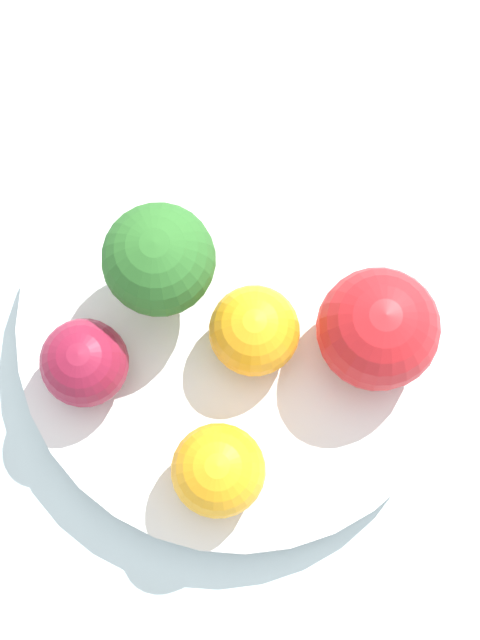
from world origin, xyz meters
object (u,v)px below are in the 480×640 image
(apple_green, at_px, (84,363))
(orange_back, at_px, (254,331))
(broccoli, at_px, (159,260))
(bowl, at_px, (240,330))
(orange_front, at_px, (218,470))
(apple_red, at_px, (378,329))

(apple_green, height_order, orange_back, orange_back)
(apple_green, xyz_separation_m, orange_back, (-0.05, 0.07, 0.00))
(broccoli, height_order, apple_green, broccoli)
(orange_back, bearing_deg, apple_green, -57.94)
(bowl, height_order, orange_back, orange_back)
(orange_back, bearing_deg, orange_front, 6.95)
(broccoli, distance_m, apple_red, 0.12)
(bowl, distance_m, orange_front, 0.09)
(broccoli, height_order, orange_back, broccoli)
(orange_front, bearing_deg, apple_red, 152.32)
(apple_red, xyz_separation_m, orange_front, (0.09, -0.05, -0.01))
(broccoli, bearing_deg, bowl, 82.60)
(orange_front, height_order, orange_back, same)
(bowl, xyz_separation_m, apple_red, (-0.02, 0.07, 0.05))
(bowl, xyz_separation_m, orange_back, (0.01, 0.01, 0.04))
(apple_red, distance_m, orange_back, 0.06)
(apple_green, xyz_separation_m, orange_front, (0.03, 0.08, 0.00))
(apple_red, bearing_deg, broccoli, -84.93)
(bowl, bearing_deg, apple_green, -50.93)
(bowl, xyz_separation_m, broccoli, (-0.01, -0.05, 0.06))
(bowl, height_order, orange_front, orange_front)
(broccoli, distance_m, orange_front, 0.11)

